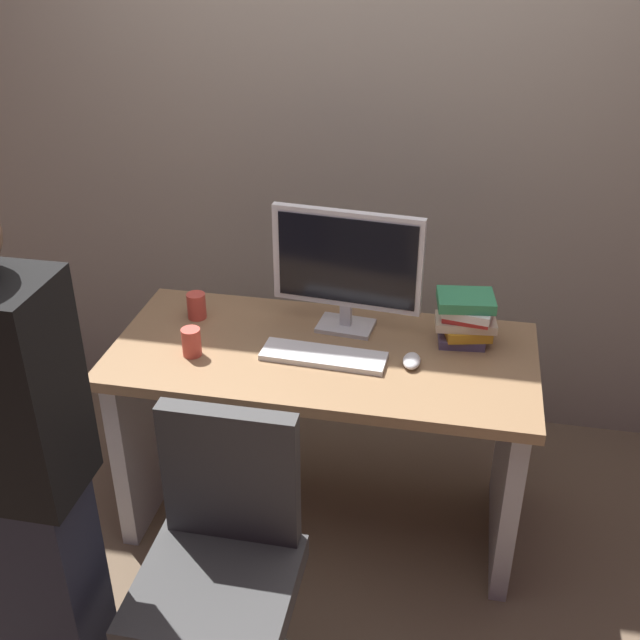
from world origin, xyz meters
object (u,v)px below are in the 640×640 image
(desk, at_px, (323,405))
(office_chair, at_px, (222,583))
(keyboard, at_px, (324,356))
(person_at_desk, at_px, (11,485))
(cup_by_monitor, at_px, (197,306))
(monitor, at_px, (347,265))
(cup_near_keyboard, at_px, (191,342))
(mouse, at_px, (412,361))
(book_stack, at_px, (466,318))

(desk, xyz_separation_m, office_chair, (-0.14, -0.78, -0.10))
(keyboard, bearing_deg, person_at_desk, -123.28)
(desk, bearing_deg, keyboard, -75.94)
(keyboard, distance_m, cup_by_monitor, 0.56)
(office_chair, height_order, person_at_desk, person_at_desk)
(monitor, bearing_deg, cup_near_keyboard, -149.59)
(office_chair, xyz_separation_m, cup_by_monitor, (-0.37, 0.93, 0.38))
(office_chair, height_order, mouse, office_chair)
(mouse, height_order, book_stack, book_stack)
(person_at_desk, height_order, cup_near_keyboard, person_at_desk)
(cup_near_keyboard, bearing_deg, monitor, 30.41)
(monitor, xyz_separation_m, cup_near_keyboard, (-0.49, -0.29, -0.21))
(monitor, height_order, cup_by_monitor, monitor)
(person_at_desk, bearing_deg, desk, 55.97)
(mouse, distance_m, cup_near_keyboard, 0.76)
(keyboard, bearing_deg, monitor, 83.00)
(desk, bearing_deg, mouse, -6.12)
(cup_by_monitor, bearing_deg, mouse, -12.18)
(person_at_desk, relative_size, keyboard, 3.81)
(desk, height_order, office_chair, office_chair)
(cup_near_keyboard, relative_size, cup_by_monitor, 1.02)
(office_chair, distance_m, book_stack, 1.20)
(monitor, bearing_deg, person_at_desk, -121.65)
(office_chair, relative_size, keyboard, 2.19)
(book_stack, bearing_deg, cup_near_keyboard, -163.87)
(office_chair, distance_m, mouse, 0.94)
(desk, distance_m, keyboard, 0.25)
(keyboard, height_order, cup_by_monitor, cup_by_monitor)
(cup_near_keyboard, bearing_deg, person_at_desk, -103.23)
(office_chair, xyz_separation_m, keyboard, (0.15, 0.73, 0.34))
(monitor, xyz_separation_m, cup_by_monitor, (-0.56, -0.03, -0.21))
(office_chair, relative_size, person_at_desk, 0.57)
(book_stack, bearing_deg, cup_by_monitor, -179.59)
(office_chair, bearing_deg, mouse, 58.79)
(keyboard, distance_m, mouse, 0.30)
(desk, relative_size, office_chair, 1.57)
(office_chair, height_order, monitor, monitor)
(keyboard, xyz_separation_m, cup_by_monitor, (-0.52, 0.20, 0.04))
(keyboard, bearing_deg, mouse, 6.27)
(desk, relative_size, keyboard, 3.44)
(person_at_desk, distance_m, cup_near_keyboard, 0.84)
(monitor, distance_m, keyboard, 0.34)
(monitor, distance_m, book_stack, 0.46)
(mouse, relative_size, cup_by_monitor, 1.01)
(keyboard, bearing_deg, cup_near_keyboard, -169.24)
(mouse, height_order, cup_by_monitor, cup_by_monitor)
(monitor, height_order, mouse, monitor)
(cup_by_monitor, bearing_deg, office_chair, -68.29)
(person_at_desk, height_order, monitor, person_at_desk)
(office_chair, distance_m, cup_near_keyboard, 0.82)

